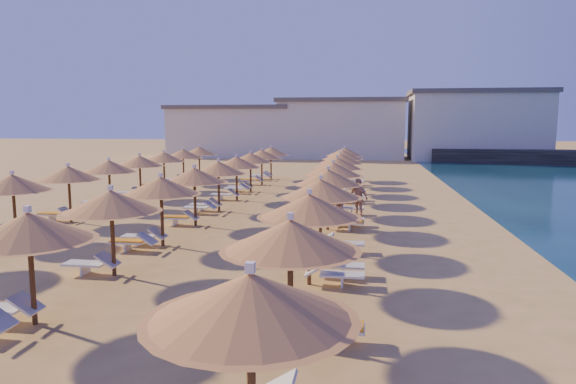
% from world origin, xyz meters
% --- Properties ---
extents(ground, '(220.00, 220.00, 0.00)m').
position_xyz_m(ground, '(0.00, 0.00, 0.00)').
color(ground, tan).
rests_on(ground, ground).
extents(hotel_blocks, '(45.37, 10.20, 8.10)m').
position_xyz_m(hotel_blocks, '(2.99, 45.46, 3.70)').
color(hotel_blocks, silver).
rests_on(hotel_blocks, ground).
extents(parasol_row_east, '(2.86, 35.75, 2.64)m').
position_xyz_m(parasol_row_east, '(2.68, 4.09, 2.13)').
color(parasol_row_east, brown).
rests_on(parasol_row_east, ground).
extents(parasol_row_west, '(2.86, 35.75, 2.64)m').
position_xyz_m(parasol_row_west, '(-2.99, 4.09, 2.13)').
color(parasol_row_west, brown).
rests_on(parasol_row_west, ground).
extents(parasol_row_inland, '(2.86, 28.44, 2.64)m').
position_xyz_m(parasol_row_inland, '(-8.75, 7.75, 2.13)').
color(parasol_row_inland, brown).
rests_on(parasol_row_inland, ground).
extents(loungers, '(14.44, 33.45, 0.66)m').
position_xyz_m(loungers, '(-2.16, 4.70, 0.34)').
color(loungers, white).
rests_on(loungers, ground).
extents(beachgoer_b, '(1.04, 1.10, 1.80)m').
position_xyz_m(beachgoer_b, '(3.01, 2.78, 0.90)').
color(beachgoer_b, tan).
rests_on(beachgoer_b, ground).
extents(beachgoer_c, '(1.11, 1.04, 1.83)m').
position_xyz_m(beachgoer_c, '(3.89, 5.23, 0.92)').
color(beachgoer_c, tan).
rests_on(beachgoer_c, ground).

